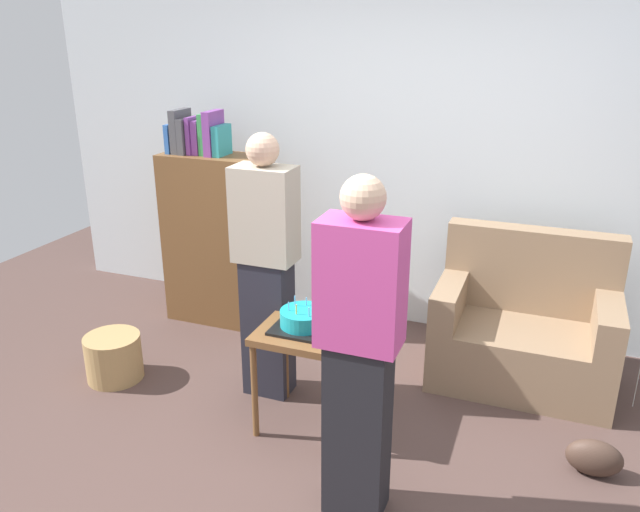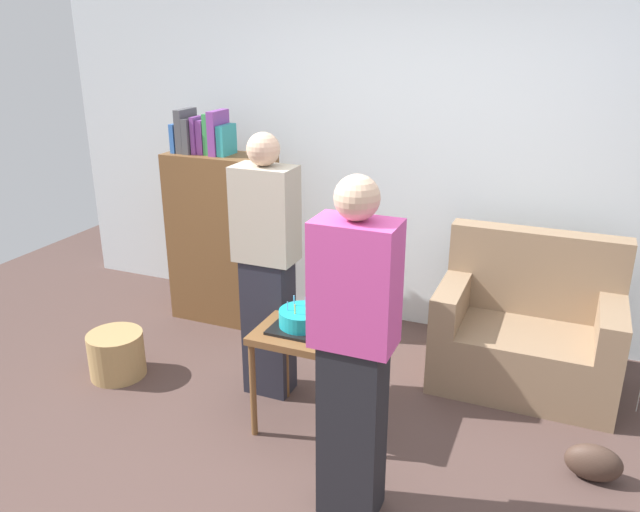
{
  "view_description": "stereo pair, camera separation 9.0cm",
  "coord_description": "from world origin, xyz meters",
  "px_view_note": "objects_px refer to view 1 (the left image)",
  "views": [
    {
      "loc": [
        0.96,
        -2.4,
        2.18
      ],
      "look_at": [
        -0.23,
        0.72,
        0.95
      ],
      "focal_mm": 35.22,
      "sensor_mm": 36.0,
      "label": 1
    },
    {
      "loc": [
        1.05,
        -2.37,
        2.18
      ],
      "look_at": [
        -0.23,
        0.72,
        0.95
      ],
      "focal_mm": 35.22,
      "sensor_mm": 36.0,
      "label": 2
    }
  ],
  "objects_px": {
    "birthday_cake": "(304,320)",
    "person_blowing_candles": "(266,268)",
    "side_table": "(304,343)",
    "bookshelf": "(218,234)",
    "person_holding_cake": "(359,353)",
    "couch": "(524,330)",
    "wicker_basket": "(114,357)",
    "handbag": "(594,458)"
  },
  "relations": [
    {
      "from": "handbag",
      "to": "birthday_cake",
      "type": "bearing_deg",
      "value": -175.77
    },
    {
      "from": "wicker_basket",
      "to": "handbag",
      "type": "height_order",
      "value": "wicker_basket"
    },
    {
      "from": "couch",
      "to": "person_holding_cake",
      "type": "bearing_deg",
      "value": -112.83
    },
    {
      "from": "side_table",
      "to": "bookshelf",
      "type": "bearing_deg",
      "value": 136.99
    },
    {
      "from": "side_table",
      "to": "wicker_basket",
      "type": "xyz_separation_m",
      "value": [
        -1.35,
        0.01,
        -0.37
      ]
    },
    {
      "from": "birthday_cake",
      "to": "person_blowing_candles",
      "type": "bearing_deg",
      "value": 144.02
    },
    {
      "from": "person_holding_cake",
      "to": "wicker_basket",
      "type": "bearing_deg",
      "value": -18.56
    },
    {
      "from": "bookshelf",
      "to": "side_table",
      "type": "xyz_separation_m",
      "value": [
        1.14,
        -1.07,
        -0.17
      ]
    },
    {
      "from": "birthday_cake",
      "to": "person_holding_cake",
      "type": "relative_size",
      "value": 0.2
    },
    {
      "from": "handbag",
      "to": "side_table",
      "type": "bearing_deg",
      "value": -175.77
    },
    {
      "from": "bookshelf",
      "to": "person_blowing_candles",
      "type": "height_order",
      "value": "person_blowing_candles"
    },
    {
      "from": "couch",
      "to": "person_blowing_candles",
      "type": "bearing_deg",
      "value": -153.59
    },
    {
      "from": "couch",
      "to": "person_holding_cake",
      "type": "distance_m",
      "value": 1.71
    },
    {
      "from": "person_holding_cake",
      "to": "side_table",
      "type": "bearing_deg",
      "value": -49.69
    },
    {
      "from": "person_blowing_candles",
      "to": "person_holding_cake",
      "type": "relative_size",
      "value": 1.0
    },
    {
      "from": "couch",
      "to": "bookshelf",
      "type": "bearing_deg",
      "value": 177.61
    },
    {
      "from": "person_holding_cake",
      "to": "bookshelf",
      "type": "bearing_deg",
      "value": -46.37
    },
    {
      "from": "couch",
      "to": "person_holding_cake",
      "type": "xyz_separation_m",
      "value": [
        -0.64,
        -1.51,
        0.49
      ]
    },
    {
      "from": "person_holding_cake",
      "to": "handbag",
      "type": "height_order",
      "value": "person_holding_cake"
    },
    {
      "from": "person_blowing_candles",
      "to": "wicker_basket",
      "type": "relative_size",
      "value": 4.53
    },
    {
      "from": "person_holding_cake",
      "to": "birthday_cake",
      "type": "bearing_deg",
      "value": -49.69
    },
    {
      "from": "person_holding_cake",
      "to": "handbag",
      "type": "relative_size",
      "value": 5.82
    },
    {
      "from": "bookshelf",
      "to": "wicker_basket",
      "type": "bearing_deg",
      "value": -100.97
    },
    {
      "from": "wicker_basket",
      "to": "birthday_cake",
      "type": "bearing_deg",
      "value": -0.57
    },
    {
      "from": "side_table",
      "to": "person_holding_cake",
      "type": "distance_m",
      "value": 0.79
    },
    {
      "from": "birthday_cake",
      "to": "handbag",
      "type": "xyz_separation_m",
      "value": [
        1.56,
        0.12,
        -0.56
      ]
    },
    {
      "from": "side_table",
      "to": "handbag",
      "type": "distance_m",
      "value": 1.62
    },
    {
      "from": "bookshelf",
      "to": "couch",
      "type": "bearing_deg",
      "value": -2.39
    },
    {
      "from": "bookshelf",
      "to": "birthday_cake",
      "type": "distance_m",
      "value": 1.57
    },
    {
      "from": "person_blowing_candles",
      "to": "handbag",
      "type": "distance_m",
      "value": 2.04
    },
    {
      "from": "couch",
      "to": "side_table",
      "type": "relative_size",
      "value": 1.79
    },
    {
      "from": "birthday_cake",
      "to": "bookshelf",
      "type": "bearing_deg",
      "value": 136.99
    },
    {
      "from": "side_table",
      "to": "handbag",
      "type": "relative_size",
      "value": 2.19
    },
    {
      "from": "couch",
      "to": "side_table",
      "type": "xyz_separation_m",
      "value": [
        -1.12,
        -0.97,
        0.18
      ]
    },
    {
      "from": "bookshelf",
      "to": "side_table",
      "type": "distance_m",
      "value": 1.57
    },
    {
      "from": "birthday_cake",
      "to": "person_holding_cake",
      "type": "height_order",
      "value": "person_holding_cake"
    },
    {
      "from": "bookshelf",
      "to": "birthday_cake",
      "type": "bearing_deg",
      "value": -43.01
    },
    {
      "from": "birthday_cake",
      "to": "person_holding_cake",
      "type": "xyz_separation_m",
      "value": [
        0.49,
        -0.54,
        0.17
      ]
    },
    {
      "from": "side_table",
      "to": "handbag",
      "type": "bearing_deg",
      "value": 4.23
    },
    {
      "from": "birthday_cake",
      "to": "person_blowing_candles",
      "type": "xyz_separation_m",
      "value": [
        -0.34,
        0.25,
        0.17
      ]
    },
    {
      "from": "side_table",
      "to": "person_blowing_candles",
      "type": "relative_size",
      "value": 0.38
    },
    {
      "from": "birthday_cake",
      "to": "wicker_basket",
      "type": "xyz_separation_m",
      "value": [
        -1.35,
        0.01,
        -0.51
      ]
    }
  ]
}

